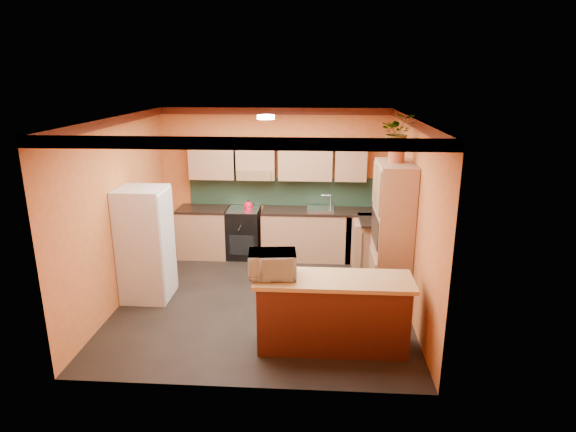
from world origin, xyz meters
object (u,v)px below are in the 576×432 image
at_px(base_cabinets_back, 278,234).
at_px(fridge, 145,244).
at_px(stove, 244,233).
at_px(pantry, 392,235).
at_px(breakfast_bar, 333,315).
at_px(microwave, 272,264).

height_order(base_cabinets_back, fridge, fridge).
bearing_deg(base_cabinets_back, stove, -180.00).
bearing_deg(fridge, base_cabinets_back, 44.69).
bearing_deg(fridge, stove, 56.50).
bearing_deg(stove, pantry, -35.84).
distance_m(breakfast_bar, microwave, 0.98).
height_order(fridge, breakfast_bar, fridge).
relative_size(base_cabinets_back, breakfast_bar, 2.03).
relative_size(pantry, breakfast_bar, 1.17).
height_order(base_cabinets_back, stove, stove).
relative_size(base_cabinets_back, fridge, 2.15).
bearing_deg(stove, microwave, -74.79).
distance_m(stove, fridge, 2.18).
height_order(stove, breakfast_bar, stove).
xyz_separation_m(base_cabinets_back, pantry, (1.79, -1.74, 0.61)).
xyz_separation_m(pantry, microwave, (-1.59, -1.28, 0.04)).
height_order(pantry, breakfast_bar, pantry).
bearing_deg(base_cabinets_back, breakfast_bar, -72.88).
xyz_separation_m(fridge, microwave, (2.01, -1.24, 0.24)).
bearing_deg(base_cabinets_back, fridge, -135.31).
xyz_separation_m(stove, pantry, (2.41, -1.74, 0.59)).
distance_m(stove, pantry, 3.04).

